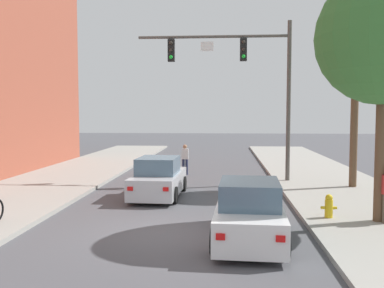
% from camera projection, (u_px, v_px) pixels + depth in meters
% --- Properties ---
extents(ground_plane, '(120.00, 120.00, 0.00)m').
position_uv_depth(ground_plane, '(167.00, 232.00, 12.17)').
color(ground_plane, '#4C4C51').
extents(traffic_signal_mast, '(7.23, 0.38, 7.50)m').
position_uv_depth(traffic_signal_mast, '(245.00, 70.00, 20.36)').
color(traffic_signal_mast, '#514C47').
rests_on(traffic_signal_mast, sidewalk_right).
extents(car_lead_silver, '(1.94, 4.29, 1.60)m').
position_uv_depth(car_lead_silver, '(159.00, 179.00, 17.22)').
color(car_lead_silver, '#B7B7BC').
rests_on(car_lead_silver, ground).
extents(car_following_white, '(1.98, 4.31, 1.60)m').
position_uv_depth(car_following_white, '(249.00, 213.00, 11.27)').
color(car_following_white, silver).
rests_on(car_following_white, ground).
extents(pedestrian_crossing_road, '(0.36, 0.22, 1.64)m').
position_uv_depth(pedestrian_crossing_road, '(185.00, 158.00, 23.45)').
color(pedestrian_crossing_road, '#232847').
rests_on(pedestrian_crossing_road, ground).
extents(fire_hydrant, '(0.48, 0.24, 0.72)m').
position_uv_depth(fire_hydrant, '(329.00, 206.00, 13.19)').
color(fire_hydrant, gold).
rests_on(fire_hydrant, sidewalk_right).
extents(street_tree_nearest, '(3.93, 3.93, 7.35)m').
position_uv_depth(street_tree_nearest, '(384.00, 37.00, 12.39)').
color(street_tree_nearest, brown).
rests_on(street_tree_nearest, sidewalk_right).
extents(street_tree_second, '(3.02, 3.02, 7.63)m').
position_uv_depth(street_tree_second, '(356.00, 46.00, 18.37)').
color(street_tree_second, brown).
rests_on(street_tree_second, sidewalk_right).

